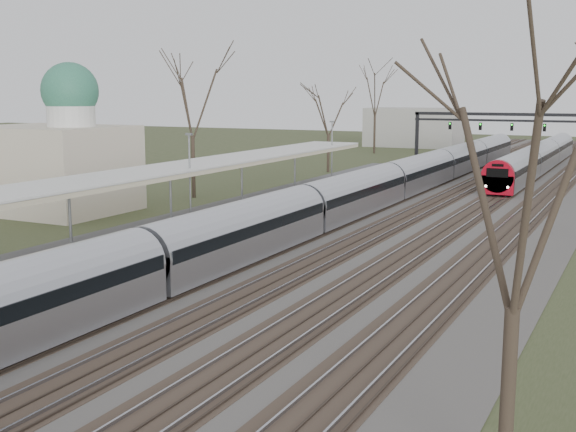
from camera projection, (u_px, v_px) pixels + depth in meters
name	position (u px, v px, depth m)	size (l,w,h in m)	color
track_bed	(431.00, 200.00, 55.77)	(24.00, 160.00, 0.22)	#474442
platform	(205.00, 220.00, 44.43)	(3.50, 69.00, 1.00)	#9E9B93
canopy	(159.00, 172.00, 39.88)	(4.10, 50.00, 3.11)	slate
dome_building	(55.00, 159.00, 49.95)	(10.00, 8.00, 10.30)	beige
signal_gantry	(506.00, 123.00, 81.34)	(21.00, 0.59, 6.08)	black
tree_west_far	(192.00, 96.00, 55.94)	(5.50, 5.50, 11.33)	#2D231C
tree_east_near	(519.00, 182.00, 13.82)	(4.50, 4.50, 9.27)	#2D231C
train_near	(388.00, 183.00, 54.77)	(2.62, 90.21, 3.05)	#AFB1BA
train_far	(538.00, 158.00, 76.57)	(2.62, 45.21, 3.05)	#AFB1BA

